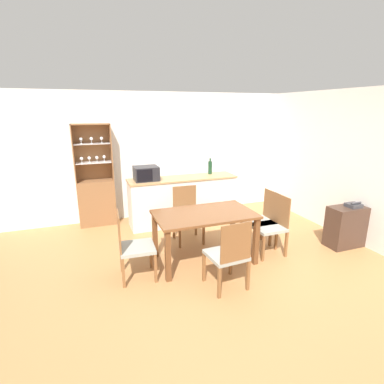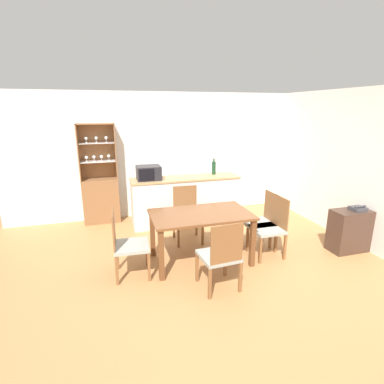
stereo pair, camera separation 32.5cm
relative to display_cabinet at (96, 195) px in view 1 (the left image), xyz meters
The scene contains 15 objects.
ground_plane 2.96m from the display_cabinet, 57.73° to the right, with size 18.00×18.00×0.00m, color #B27A47.
wall_back 1.70m from the display_cabinet, ahead, with size 6.80×0.06×2.55m.
wall_right 4.70m from the display_cabinet, 27.49° to the right, with size 0.06×4.60×2.55m.
kitchen_counter 1.69m from the display_cabinet, 17.41° to the right, with size 2.12×0.55×0.93m.
display_cabinet is the anchor object (origin of this frame).
dining_table 2.53m from the display_cabinet, 56.16° to the right, with size 1.45×0.85×0.75m.
dining_chair_head_near 3.21m from the display_cabinet, 63.81° to the right, with size 0.49×0.49×0.93m.
dining_chair_head_far 1.95m from the display_cabinet, 43.29° to the right, with size 0.47×0.47×0.93m.
dining_chair_side_right_far 3.18m from the display_cabinet, 38.52° to the right, with size 0.46×0.46×0.93m.
dining_chair_side_right_near 3.34m from the display_cabinet, 41.94° to the right, with size 0.46×0.46×0.93m.
dining_chair_side_left_near 2.26m from the display_cabinet, 81.35° to the right, with size 0.48×0.48×0.93m.
microwave 1.12m from the display_cabinet, 28.66° to the right, with size 0.44×0.38×0.26m.
wine_bottle 2.32m from the display_cabinet, ahead, with size 0.08×0.08×0.32m.
side_cabinet 4.52m from the display_cabinet, 32.81° to the right, with size 0.60×0.34×0.68m.
telephone 4.60m from the display_cabinet, 32.58° to the right, with size 0.22×0.19×0.09m.
Camera 1 is at (-1.72, -3.45, 2.22)m, focal length 28.00 mm.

